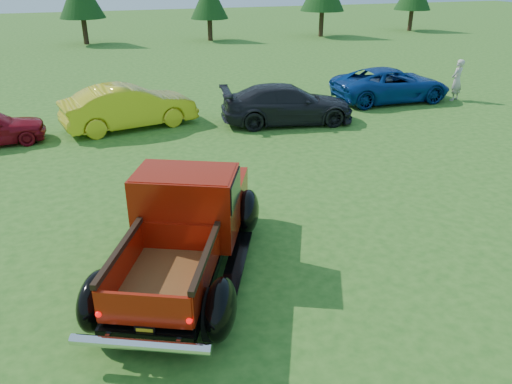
# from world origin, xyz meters

# --- Properties ---
(ground) EXTENTS (120.00, 120.00, 0.00)m
(ground) POSITION_xyz_m (0.00, 0.00, 0.00)
(ground) COLOR #2A5D1A
(ground) RESTS_ON ground
(pickup_truck) EXTENTS (4.03, 5.45, 1.91)m
(pickup_truck) POSITION_xyz_m (-1.78, -0.17, 0.91)
(pickup_truck) COLOR black
(pickup_truck) RESTS_ON ground
(show_car_yellow) EXTENTS (4.84, 2.52, 1.52)m
(show_car_yellow) POSITION_xyz_m (-1.98, 9.21, 0.76)
(show_car_yellow) COLOR yellow
(show_car_yellow) RESTS_ON ground
(show_car_grey) EXTENTS (5.03, 2.66, 1.39)m
(show_car_grey) POSITION_xyz_m (3.50, 7.99, 0.70)
(show_car_grey) COLOR black
(show_car_grey) RESTS_ON ground
(show_car_blue) EXTENTS (5.05, 2.44, 1.39)m
(show_car_blue) POSITION_xyz_m (8.84, 9.61, 0.69)
(show_car_blue) COLOR navy
(show_car_blue) RESTS_ON ground
(spectator) EXTENTS (0.74, 0.64, 1.72)m
(spectator) POSITION_xyz_m (11.50, 8.81, 0.86)
(spectator) COLOR beige
(spectator) RESTS_ON ground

